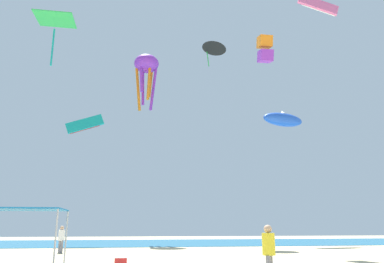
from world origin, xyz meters
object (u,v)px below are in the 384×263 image
Objects in this scene: kite_parafoil_pink at (318,5)px; canopy_tent at (25,212)px; person_leftmost at (269,248)px; kite_diamond_green at (55,22)px; kite_box_orange at (265,49)px; kite_octopus_purple at (146,67)px; cooler_box at (121,261)px; kite_parafoil_teal at (85,124)px; kite_inflatable_blue at (283,120)px; person_near_tent at (61,237)px; kite_delta_black at (214,47)px.

canopy_tent is at bearing -145.73° from kite_parafoil_pink.
kite_diamond_green reaches higher than person_leftmost.
kite_octopus_purple is at bearing 118.15° from kite_box_orange.
cooler_box is 25.25m from kite_parafoil_teal.
kite_inflatable_blue is (16.37, 18.37, 12.79)m from cooler_box.
person_near_tent is 25.59m from kite_inflatable_blue.
kite_delta_black is at bearing 34.62° from kite_diamond_green.
kite_diamond_green is at bearing 54.39° from person_near_tent.
kite_parafoil_pink is (22.05, -0.01, 3.80)m from kite_diamond_green.
cooler_box is at bearing 35.83° from kite_octopus_purple.
person_near_tent reaches higher than cooler_box.
kite_inflatable_blue is at bearing 23.02° from kite_diamond_green.
kite_octopus_purple is at bearing -141.02° from person_leftmost.
kite_parafoil_teal reaches higher than person_near_tent.
cooler_box is 0.14× the size of kite_parafoil_teal.
person_leftmost is 32.87m from kite_delta_black.
cooler_box is 0.08× the size of kite_octopus_purple.
kite_delta_black is (13.82, -2.37, 9.06)m from kite_parafoil_teal.
person_near_tent is at bearing 115.19° from cooler_box.
kite_box_orange is at bearing 36.41° from cooler_box.
kite_parafoil_pink is at bearing 26.76° from canopy_tent.
person_leftmost is 0.75× the size of kite_box_orange.
person_leftmost is 0.47× the size of kite_parafoil_pink.
kite_octopus_purple is (5.86, 15.87, 19.83)m from person_near_tent.
kite_octopus_purple is (5.79, 26.09, 18.54)m from canopy_tent.
kite_inflatable_blue is at bearing 44.10° from canopy_tent.
kite_box_orange is (14.74, -0.96, 14.58)m from person_near_tent.
kite_box_orange is at bearing 67.65° from kite_octopus_purple.
person_near_tent is at bearing 19.59° from kite_octopus_purple.
cooler_box is 20.31m from kite_box_orange.
person_leftmost is at bearing -111.93° from kite_box_orange.
kite_delta_black is at bearing 159.04° from kite_inflatable_blue.
kite_parafoil_pink reaches higher than kite_parafoil_teal.
kite_octopus_purple reaches higher than person_leftmost.
kite_delta_black is at bearing -156.25° from person_leftmost.
cooler_box is (4.06, 1.44, -2.16)m from canopy_tent.
cooler_box is 27.74m from kite_inflatable_blue.
kite_parafoil_teal is at bearing -127.78° from person_leftmost.
kite_delta_black is at bearing 57.53° from canopy_tent.
kite_octopus_purple reaches higher than kite_parafoil_pink.
kite_parafoil_pink is at bearing 144.69° from kite_parafoil_teal.
kite_box_orange is 7.65m from kite_parafoil_pink.
canopy_tent is 0.85× the size of kite_delta_black.
kite_parafoil_teal is 0.57× the size of kite_octopus_purple.
kite_box_orange is (1.52, -11.41, -5.80)m from kite_delta_black.
kite_octopus_purple is 17.79m from kite_inflatable_blue.
canopy_tent is 0.45× the size of kite_octopus_purple.
cooler_box is at bearing 19.50° from canopy_tent.
person_leftmost is 27.24m from kite_parafoil_pink.
kite_box_orange is 0.64× the size of kite_parafoil_pink.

